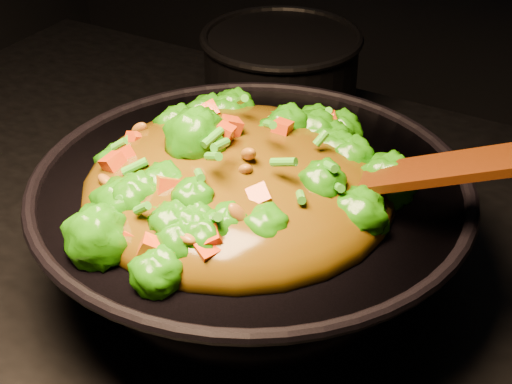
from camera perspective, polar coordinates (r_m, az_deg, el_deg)
The scene contains 4 objects.
wok at distance 0.80m, azimuth -0.36°, elevation -2.99°, with size 0.42×0.42×0.12m, color black, non-canonical shape.
stir_fry at distance 0.73m, azimuth -1.33°, elevation 3.25°, with size 0.30×0.30×0.10m, color #237D08, non-canonical shape.
spatula at distance 0.70m, azimuth 11.88°, elevation 1.43°, with size 0.31×0.05×0.01m, color #350F04.
back_pot at distance 1.12m, azimuth 1.81°, elevation 8.55°, with size 0.22×0.22×0.12m, color black.
Camera 1 is at (0.40, -0.58, 1.44)m, focal length 55.00 mm.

